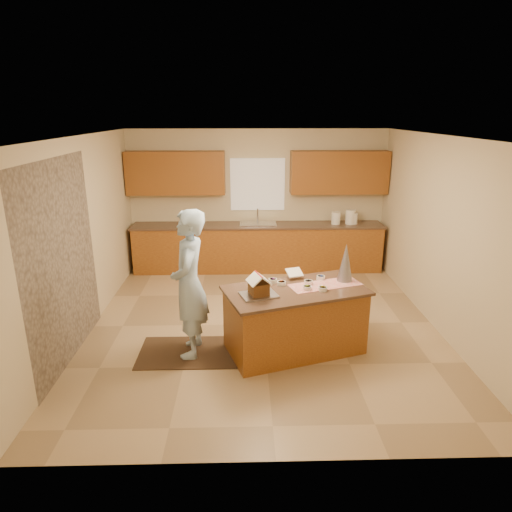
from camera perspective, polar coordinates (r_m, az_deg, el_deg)
name	(u,v)px	position (r m, az deg, el deg)	size (l,w,h in m)	color
floor	(263,324)	(6.75, 0.91, -8.62)	(5.50, 5.50, 0.00)	tan
ceiling	(264,136)	(6.05, 1.03, 14.91)	(5.50, 5.50, 0.00)	silver
wall_back	(258,200)	(8.95, 0.19, 7.15)	(5.50, 5.50, 0.00)	beige
wall_front	(278,326)	(3.69, 2.85, -8.85)	(5.50, 5.50, 0.00)	beige
wall_left	(82,238)	(6.65, -21.12, 2.17)	(5.50, 5.50, 0.00)	beige
wall_right	(441,235)	(6.85, 22.37, 2.46)	(5.50, 5.50, 0.00)	beige
stone_accent	(62,263)	(5.95, -23.28, -0.85)	(2.50, 2.50, 0.00)	gray
window_curtain	(258,185)	(8.87, 0.20, 9.02)	(1.05, 0.03, 1.00)	white
back_counter_base	(258,248)	(8.87, 0.25, 1.01)	(4.80, 0.60, 0.88)	#9B6020
back_counter_top	(258,225)	(8.75, 0.25, 3.89)	(4.85, 0.63, 0.04)	brown
upper_cabinet_left	(176,173)	(8.77, -10.11, 10.30)	(1.85, 0.35, 0.80)	brown
upper_cabinet_right	(339,172)	(8.87, 10.46, 10.36)	(1.85, 0.35, 0.80)	brown
sink	(258,226)	(8.75, 0.25, 3.83)	(0.70, 0.45, 0.12)	silver
faucet	(258,215)	(8.89, 0.21, 5.17)	(0.03, 0.03, 0.28)	silver
island_base	(295,321)	(5.92, 4.91, -8.22)	(1.69, 0.84, 0.82)	#9B6020
island_top	(296,290)	(5.75, 5.02, -4.36)	(1.76, 0.92, 0.04)	brown
table_runner	(325,285)	(5.92, 8.75, -3.61)	(0.94, 0.34, 0.01)	#B70D0F
baking_tray	(259,295)	(5.51, 0.34, -4.94)	(0.43, 0.32, 0.02)	silver
cookbook	(294,273)	(6.07, 4.86, -2.09)	(0.21, 0.02, 0.17)	white
tinsel_tree	(345,262)	(6.02, 11.25, -0.81)	(0.21, 0.21, 0.52)	silver
rug	(189,352)	(6.09, -8.49, -11.93)	(1.28, 0.84, 0.01)	black
boy	(189,284)	(5.67, -8.42, -3.55)	(0.69, 0.45, 1.89)	#AFD2F8
canister_a	(336,218)	(8.90, 10.07, 4.76)	(0.17, 0.17, 0.24)	white
canister_b	(350,217)	(8.95, 11.85, 4.87)	(0.19, 0.19, 0.28)	white
canister_c	(354,218)	(8.98, 12.27, 4.67)	(0.15, 0.15, 0.21)	white
paper_towel	(191,218)	(8.77, -8.23, 4.74)	(0.12, 0.12, 0.26)	white
gingerbread_house	(259,286)	(5.47, 0.34, -3.87)	(0.33, 0.33, 0.26)	#563516
candy_bowls	(302,283)	(5.86, 5.86, -3.46)	(0.76, 0.51, 0.05)	#C7F727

